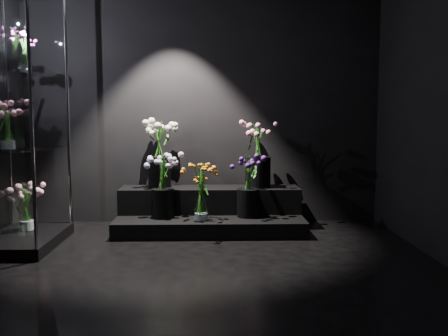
{
  "coord_description": "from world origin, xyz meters",
  "views": [
    {
      "loc": [
        0.11,
        -3.67,
        1.21
      ],
      "look_at": [
        0.23,
        1.2,
        0.7
      ],
      "focal_mm": 40.0,
      "sensor_mm": 36.0,
      "label": 1
    }
  ],
  "objects": [
    {
      "name": "bouquet_orange_bells",
      "position": [
        -0.0,
        1.27,
        0.45
      ],
      "size": [
        0.31,
        0.31,
        0.56
      ],
      "rotation": [
        0.0,
        0.0,
        0.25
      ],
      "color": "white",
      "rests_on": "display_riser"
    },
    {
      "name": "display_case",
      "position": [
        -1.66,
        0.94,
        1.18
      ],
      "size": [
        0.64,
        1.07,
        2.36
      ],
      "color": "black",
      "rests_on": "floor"
    },
    {
      "name": "bouquet_cream_roses",
      "position": [
        -0.47,
        1.76,
        0.86
      ],
      "size": [
        0.46,
        0.46,
        0.74
      ],
      "rotation": [
        0.0,
        0.0,
        -0.27
      ],
      "color": "black",
      "rests_on": "display_riser"
    },
    {
      "name": "bouquet_case_pink",
      "position": [
        -1.7,
        0.78,
        1.14
      ],
      "size": [
        0.31,
        0.31,
        0.41
      ],
      "rotation": [
        0.0,
        0.0,
        0.05
      ],
      "color": "white",
      "rests_on": "display_case"
    },
    {
      "name": "display_riser",
      "position": [
        0.09,
        1.61,
        0.18
      ],
      "size": [
        1.95,
        0.87,
        0.43
      ],
      "color": "black",
      "rests_on": "floor"
    },
    {
      "name": "bouquet_case_magenta",
      "position": [
        -1.63,
        1.1,
        1.81
      ],
      "size": [
        0.28,
        0.28,
        0.38
      ],
      "rotation": [
        0.0,
        0.0,
        -0.31
      ],
      "color": "white",
      "rests_on": "display_case"
    },
    {
      "name": "bouquet_lilac",
      "position": [
        -0.4,
        1.42,
        0.54
      ],
      "size": [
        0.46,
        0.46,
        0.66
      ],
      "rotation": [
        0.0,
        0.0,
        -0.39
      ],
      "color": "black",
      "rests_on": "display_riser"
    },
    {
      "name": "bouquet_purple",
      "position": [
        0.49,
        1.44,
        0.51
      ],
      "size": [
        0.34,
        0.34,
        0.65
      ],
      "rotation": [
        0.0,
        0.0,
        0.21
      ],
      "color": "black",
      "rests_on": "display_riser"
    },
    {
      "name": "wall_front",
      "position": [
        0.0,
        -2.0,
        1.4
      ],
      "size": [
        4.0,
        0.0,
        4.0
      ],
      "primitive_type": "plane",
      "rotation": [
        -1.57,
        0.0,
        0.0
      ],
      "color": "black",
      "rests_on": "floor"
    },
    {
      "name": "floor",
      "position": [
        0.0,
        0.0,
        0.0
      ],
      "size": [
        4.0,
        4.0,
        0.0
      ],
      "primitive_type": "plane",
      "color": "black",
      "rests_on": "ground"
    },
    {
      "name": "wall_back",
      "position": [
        0.0,
        2.0,
        1.4
      ],
      "size": [
        4.0,
        0.0,
        4.0
      ],
      "primitive_type": "plane",
      "rotation": [
        1.57,
        0.0,
        0.0
      ],
      "color": "black",
      "rests_on": "floor"
    },
    {
      "name": "bouquet_case_base_pink",
      "position": [
        -1.69,
        1.13,
        0.35
      ],
      "size": [
        0.35,
        0.35,
        0.46
      ],
      "rotation": [
        0.0,
        0.0,
        -0.04
      ],
      "color": "white",
      "rests_on": "display_case"
    },
    {
      "name": "bouquet_pink_roses",
      "position": [
        0.61,
        1.74,
        0.82
      ],
      "size": [
        0.42,
        0.42,
        0.71
      ],
      "rotation": [
        0.0,
        0.0,
        0.23
      ],
      "color": "black",
      "rests_on": "display_riser"
    }
  ]
}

